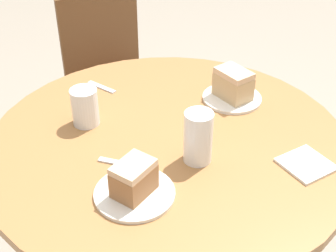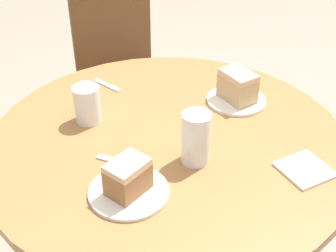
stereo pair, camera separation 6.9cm
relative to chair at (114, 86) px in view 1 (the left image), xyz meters
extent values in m
cylinder|color=#9E6B3D|center=(-0.02, -0.87, -0.09)|extent=(0.09, 0.09, 0.70)
cylinder|color=#9E6B3D|center=(-0.02, -0.87, 0.28)|extent=(1.08, 1.08, 0.03)
cylinder|color=brown|center=(-0.13, -0.28, -0.25)|extent=(0.04, 0.04, 0.42)
cylinder|color=brown|center=(0.23, -0.21, -0.25)|extent=(0.04, 0.04, 0.42)
cylinder|color=brown|center=(-0.20, 0.08, -0.25)|extent=(0.04, 0.04, 0.42)
cylinder|color=brown|center=(0.16, 0.15, -0.25)|extent=(0.04, 0.04, 0.42)
cube|color=#47281E|center=(0.01, -0.07, -0.03)|extent=(0.48, 0.48, 0.03)
cube|color=brown|center=(-0.02, 0.12, 0.20)|extent=(0.39, 0.10, 0.44)
cylinder|color=silver|center=(-0.18, -1.08, 0.30)|extent=(0.21, 0.21, 0.01)
cylinder|color=silver|center=(0.26, -0.73, 0.30)|extent=(0.20, 0.20, 0.01)
cube|color=#9E6B42|center=(-0.18, -1.08, 0.34)|extent=(0.13, 0.12, 0.07)
cube|color=beige|center=(-0.18, -1.08, 0.38)|extent=(0.13, 0.12, 0.02)
cube|color=tan|center=(0.26, -0.73, 0.34)|extent=(0.11, 0.14, 0.08)
cube|color=beige|center=(0.26, -0.73, 0.39)|extent=(0.11, 0.14, 0.02)
cylinder|color=beige|center=(-0.23, -0.71, 0.34)|extent=(0.07, 0.07, 0.08)
cylinder|color=white|center=(-0.23, -0.71, 0.35)|extent=(0.08, 0.08, 0.12)
cylinder|color=silver|center=(0.03, -0.99, 0.34)|extent=(0.07, 0.07, 0.10)
cylinder|color=white|center=(0.03, -0.99, 0.37)|extent=(0.08, 0.08, 0.15)
cube|color=white|center=(0.30, -1.11, 0.30)|extent=(0.15, 0.15, 0.01)
cube|color=silver|center=(-0.17, -0.95, 0.30)|extent=(0.13, 0.10, 0.00)
cube|color=silver|center=(-0.14, -0.51, 0.30)|extent=(0.08, 0.11, 0.00)
camera|label=1|loc=(-0.38, -1.94, 1.11)|focal=50.00mm
camera|label=2|loc=(-0.31, -1.96, 1.11)|focal=50.00mm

